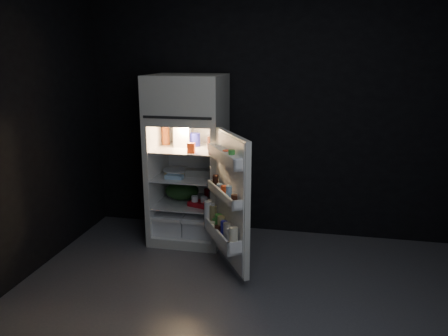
% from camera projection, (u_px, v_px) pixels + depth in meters
% --- Properties ---
extents(floor, '(4.00, 3.40, 0.00)m').
position_uv_depth(floor, '(240.00, 310.00, 3.49)').
color(floor, '#4C4C51').
rests_on(floor, ground).
extents(wall_back, '(4.00, 0.00, 2.70)m').
position_uv_depth(wall_back, '(267.00, 114.00, 4.75)').
color(wall_back, black).
rests_on(wall_back, ground).
extents(wall_front, '(4.00, 0.00, 2.70)m').
position_uv_depth(wall_front, '(163.00, 240.00, 1.53)').
color(wall_front, black).
rests_on(wall_front, ground).
extents(refrigerator, '(0.76, 0.71, 1.78)m').
position_uv_depth(refrigerator, '(189.00, 153.00, 4.65)').
color(refrigerator, silver).
rests_on(refrigerator, ground).
extents(fridge_door, '(0.54, 0.72, 1.22)m').
position_uv_depth(fridge_door, '(228.00, 203.00, 3.95)').
color(fridge_door, silver).
rests_on(fridge_door, ground).
extents(milk_jug, '(0.18, 0.18, 0.24)m').
position_uv_depth(milk_jug, '(182.00, 135.00, 4.63)').
color(milk_jug, white).
rests_on(milk_jug, refrigerator).
extents(mayo_jar, '(0.14, 0.14, 0.14)m').
position_uv_depth(mayo_jar, '(195.00, 140.00, 4.65)').
color(mayo_jar, '#1D1E9E').
rests_on(mayo_jar, refrigerator).
extents(jam_jar, '(0.11, 0.11, 0.13)m').
position_uv_depth(jam_jar, '(212.00, 143.00, 4.51)').
color(jam_jar, black).
rests_on(jam_jar, refrigerator).
extents(amber_bottle, '(0.10, 0.10, 0.22)m').
position_uv_depth(amber_bottle, '(166.00, 135.00, 4.72)').
color(amber_bottle, '#CB5A20').
rests_on(amber_bottle, refrigerator).
extents(small_carton, '(0.07, 0.06, 0.10)m').
position_uv_depth(small_carton, '(191.00, 148.00, 4.34)').
color(small_carton, '#ED451B').
rests_on(small_carton, refrigerator).
extents(egg_carton, '(0.29, 0.13, 0.07)m').
position_uv_depth(egg_carton, '(198.00, 173.00, 4.62)').
color(egg_carton, gray).
rests_on(egg_carton, refrigerator).
extents(pie, '(0.33, 0.33, 0.04)m').
position_uv_depth(pie, '(177.00, 172.00, 4.72)').
color(pie, tan).
rests_on(pie, refrigerator).
extents(flat_package, '(0.19, 0.10, 0.04)m').
position_uv_depth(flat_package, '(174.00, 177.00, 4.53)').
color(flat_package, '#8BB6D7').
rests_on(flat_package, refrigerator).
extents(wrapped_pkg, '(0.13, 0.11, 0.05)m').
position_uv_depth(wrapped_pkg, '(214.00, 170.00, 4.78)').
color(wrapped_pkg, beige).
rests_on(wrapped_pkg, refrigerator).
extents(produce_bag, '(0.42, 0.37, 0.20)m').
position_uv_depth(produce_bag, '(182.00, 191.00, 4.80)').
color(produce_bag, '#193815').
rests_on(produce_bag, refrigerator).
extents(yogurt_tray, '(0.27, 0.20, 0.05)m').
position_uv_depth(yogurt_tray, '(200.00, 204.00, 4.59)').
color(yogurt_tray, '#A40E17').
rests_on(yogurt_tray, refrigerator).
extents(small_can_red, '(0.08, 0.08, 0.09)m').
position_uv_depth(small_can_red, '(207.00, 193.00, 4.89)').
color(small_can_red, '#A40E17').
rests_on(small_can_red, refrigerator).
extents(small_can_silver, '(0.08, 0.08, 0.09)m').
position_uv_depth(small_can_silver, '(212.00, 196.00, 4.80)').
color(small_can_silver, silver).
rests_on(small_can_silver, refrigerator).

